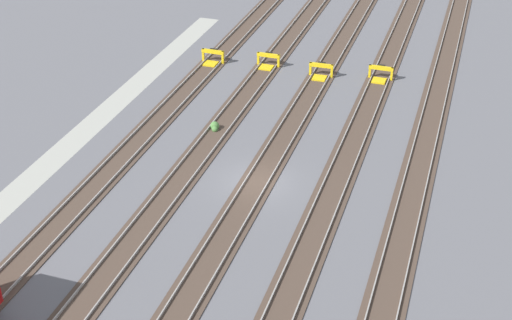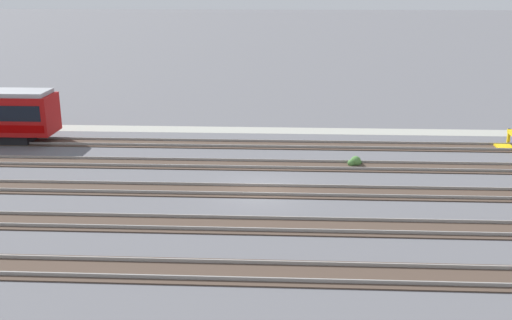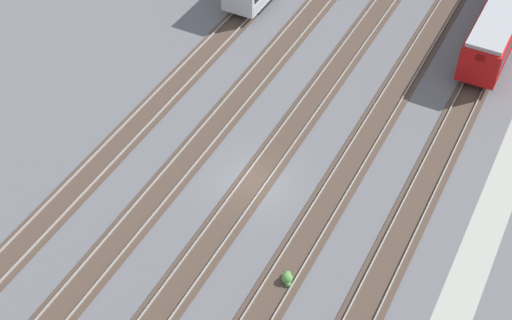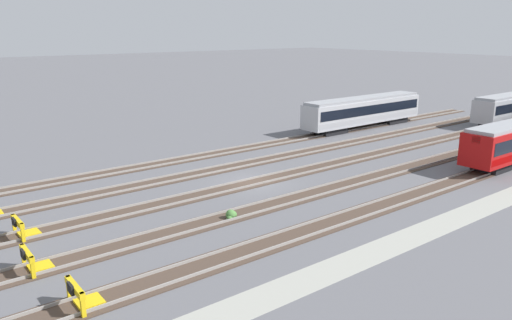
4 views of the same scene
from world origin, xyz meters
name	(u,v)px [view 3 (image 3 of 4)]	position (x,y,z in m)	size (l,w,h in m)	color
ground_plane	(254,183)	(0.00, 0.00, 0.00)	(400.00, 400.00, 0.00)	#5B5B60
service_walkway	(472,266)	(0.00, -13.78, 0.00)	(54.00, 2.00, 0.01)	#9E9E93
rail_track_nearest	(399,238)	(0.00, -9.50, 0.04)	(90.00, 2.23, 0.21)	#47382D
rail_track_near_inner	(324,209)	(0.00, -4.75, 0.04)	(90.00, 2.24, 0.21)	#47382D
rail_track_middle	(254,182)	(0.00, 0.00, 0.04)	(90.00, 2.24, 0.21)	#47382D
rail_track_far_inner	(189,157)	(0.00, 4.75, 0.04)	(90.00, 2.23, 0.21)	#47382D
rail_track_farthest	(128,134)	(0.00, 9.50, 0.04)	(90.00, 2.23, 0.21)	#47382D
subway_car_front_row_right_inner	(509,6)	(23.94, -9.52, 2.04)	(18.00, 2.86, 3.70)	#A80F0F
weed_clump	(287,278)	(-5.71, -5.06, 0.24)	(0.92, 0.70, 0.64)	#4C7F3D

